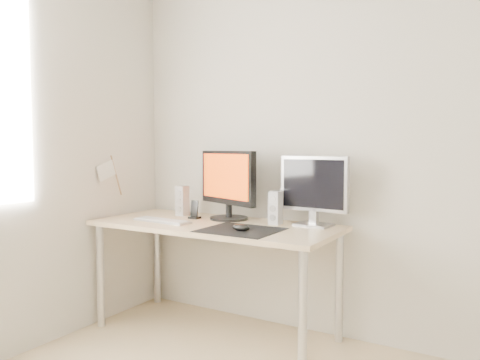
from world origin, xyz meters
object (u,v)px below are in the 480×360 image
at_px(desk, 215,235).
at_px(main_monitor, 228,182).
at_px(speaker_right, 275,208).
at_px(keyboard, 162,221).
at_px(phone_dock, 195,213).
at_px(mouse, 241,227).
at_px(second_monitor, 314,187).
at_px(speaker_left, 182,201).

xyz_separation_m(desk, main_monitor, (-0.01, 0.18, 0.33)).
bearing_deg(speaker_right, main_monitor, 177.02).
distance_m(keyboard, phone_dock, 0.24).
bearing_deg(mouse, second_monitor, 52.99).
height_order(second_monitor, speaker_right, second_monitor).
bearing_deg(speaker_left, main_monitor, 1.77).
xyz_separation_m(mouse, speaker_left, (-0.68, 0.33, 0.08)).
bearing_deg(phone_dock, desk, -21.71).
bearing_deg(main_monitor, speaker_right, -2.98).
distance_m(desk, speaker_right, 0.43).
bearing_deg(speaker_left, mouse, -25.75).
bearing_deg(second_monitor, desk, -158.99).
xyz_separation_m(second_monitor, speaker_right, (-0.23, -0.07, -0.13)).
relative_size(speaker_left, speaker_right, 1.00).
height_order(speaker_right, keyboard, speaker_right).
relative_size(main_monitor, phone_dock, 4.16).
height_order(desk, second_monitor, second_monitor).
bearing_deg(speaker_left, second_monitor, 3.63).
distance_m(mouse, phone_dock, 0.58).
bearing_deg(second_monitor, phone_dock, -170.51).
height_order(main_monitor, speaker_right, main_monitor).
distance_m(main_monitor, speaker_right, 0.40).
distance_m(desk, speaker_left, 0.46).
bearing_deg(keyboard, phone_dock, 64.16).
bearing_deg(phone_dock, speaker_left, 155.44).
distance_m(mouse, keyboard, 0.63).
xyz_separation_m(mouse, speaker_right, (0.06, 0.32, 0.08)).
height_order(desk, main_monitor, main_monitor).
bearing_deg(mouse, speaker_right, 78.74).
bearing_deg(main_monitor, desk, -86.50).
bearing_deg(desk, second_monitor, 21.01).
height_order(speaker_right, phone_dock, speaker_right).
bearing_deg(main_monitor, speaker_left, -178.23).
distance_m(main_monitor, speaker_left, 0.41).
xyz_separation_m(speaker_right, phone_dock, (-0.59, -0.07, -0.07)).
distance_m(speaker_right, keyboard, 0.75).
distance_m(speaker_left, phone_dock, 0.19).
xyz_separation_m(speaker_left, speaker_right, (0.75, -0.01, 0.00)).
bearing_deg(keyboard, speaker_left, 101.05).
bearing_deg(desk, main_monitor, 93.50).
height_order(speaker_left, keyboard, speaker_left).
relative_size(keyboard, phone_dock, 3.36).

